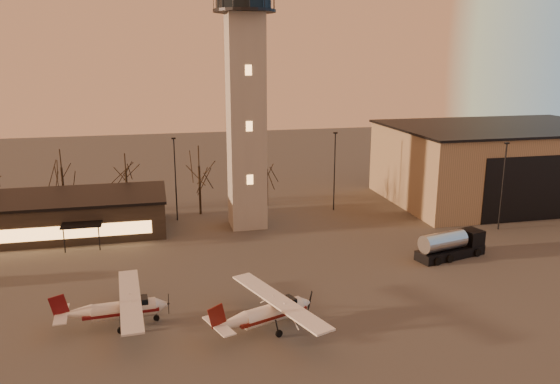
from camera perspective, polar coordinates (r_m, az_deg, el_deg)
The scene contains 9 objects.
ground at distance 37.96m, azimuth 4.67°, elevation -17.08°, with size 220.00×220.00×0.00m, color #3B3936.
control_tower at distance 61.73m, azimuth -3.62°, elevation 11.09°, with size 6.80×6.80×32.60m.
hangar at distance 80.87m, azimuth 22.07°, elevation 2.85°, with size 30.60×20.60×10.30m.
terminal at distance 66.25m, azimuth -22.84°, elevation -2.25°, with size 25.40×12.20×4.30m.
light_poles at distance 64.32m, azimuth -3.18°, elevation 1.40°, with size 58.50×12.25×10.14m.
tree_row at distance 71.38m, azimuth -15.66°, elevation 2.61°, with size 37.20×9.20×8.80m.
cessna_front at distance 41.10m, azimuth -0.59°, elevation -12.70°, with size 9.17×11.18×3.15m.
cessna_rear at distance 43.13m, azimuth -15.80°, elevation -11.96°, with size 8.83×11.15×3.07m.
fuel_truck at distance 56.99m, azimuth 17.37°, elevation -5.49°, with size 7.68×3.83×2.74m.
Camera 1 is at (-10.18, -30.79, 19.72)m, focal length 35.00 mm.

